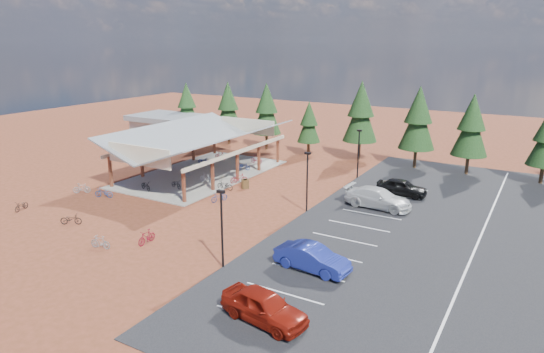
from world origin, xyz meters
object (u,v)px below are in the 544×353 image
(bike_3, at_px, (221,156))
(bike_10, at_px, (104,193))
(bike_5, at_px, (206,178))
(bike_11, at_px, (147,237))
(lamp_post_2, at_px, (359,150))
(bike_6, at_px, (244,166))
(bike_12, at_px, (71,219))
(bike_15, at_px, (239,179))
(bike_2, at_px, (203,161))
(trash_bin_0, at_px, (246,184))
(bike_0, at_px, (146,186))
(outbuilding, at_px, (171,129))
(lamp_post_0, at_px, (222,223))
(car_4, at_px, (402,187))
(bike_1, at_px, (185,172))
(bike_pavilion, at_px, (201,139))
(lamp_post_1, at_px, (307,178))
(bike_4, at_px, (176,184))
(bike_14, at_px, (219,197))
(bike_16, at_px, (225,185))
(bike_7, at_px, (256,159))
(trash_bin_1, at_px, (244,184))
(bike_13, at_px, (100,242))
(bike_9, at_px, (82,188))
(car_3, at_px, (378,198))
(car_0, at_px, (264,306))

(bike_3, bearing_deg, bike_10, -177.58)
(bike_5, relative_size, bike_11, 0.99)
(lamp_post_2, bearing_deg, bike_6, -163.77)
(bike_12, bearing_deg, lamp_post_2, -61.71)
(bike_15, bearing_deg, bike_2, 13.87)
(trash_bin_0, relative_size, bike_0, 0.53)
(outbuilding, distance_m, lamp_post_0, 40.32)
(car_4, bearing_deg, outbuilding, 76.12)
(car_4, bearing_deg, bike_1, 102.20)
(bike_5, bearing_deg, bike_3, 37.77)
(bike_pavilion, distance_m, lamp_post_1, 15.83)
(bike_4, xyz_separation_m, bike_14, (5.85, -0.94, -0.08))
(bike_3, relative_size, bike_12, 1.02)
(bike_14, bearing_deg, bike_16, 138.72)
(bike_7, relative_size, bike_12, 0.94)
(bike_0, bearing_deg, car_4, -43.32)
(trash_bin_1, relative_size, bike_7, 0.58)
(trash_bin_1, xyz_separation_m, bike_16, (-1.36, -1.32, 0.01))
(bike_13, bearing_deg, bike_1, -168.94)
(lamp_post_2, distance_m, bike_1, 18.33)
(bike_6, relative_size, bike_14, 0.93)
(bike_9, bearing_deg, bike_3, -51.39)
(trash_bin_0, bearing_deg, bike_pavilion, 164.07)
(bike_0, xyz_separation_m, bike_9, (-4.78, -3.52, -0.07))
(trash_bin_0, distance_m, bike_4, 6.77)
(bike_pavilion, relative_size, bike_9, 12.15)
(bike_7, height_order, bike_15, bike_15)
(bike_6, height_order, car_4, car_4)
(trash_bin_1, relative_size, car_3, 0.16)
(bike_14, xyz_separation_m, bike_15, (-1.60, 5.54, 0.10))
(bike_11, xyz_separation_m, bike_15, (-2.69, 15.70, 0.02))
(bike_13, bearing_deg, bike_16, 171.22)
(trash_bin_1, height_order, bike_9, bike_9)
(bike_6, height_order, bike_15, bike_15)
(bike_14, xyz_separation_m, car_4, (13.62, 9.89, 0.39))
(lamp_post_0, relative_size, bike_15, 2.88)
(bike_3, bearing_deg, trash_bin_0, -126.66)
(bike_5, distance_m, car_3, 17.38)
(bike_14, bearing_deg, bike_10, -134.46)
(bike_3, xyz_separation_m, bike_15, (7.38, -6.99, -0.08))
(lamp_post_1, distance_m, bike_14, 8.48)
(lamp_post_1, height_order, bike_11, lamp_post_1)
(bike_3, bearing_deg, bike_6, -111.25)
(bike_4, height_order, bike_10, bike_4)
(trash_bin_0, height_order, bike_12, trash_bin_0)
(bike_pavilion, relative_size, car_0, 3.99)
(bike_13, bearing_deg, bike_3, -173.19)
(bike_0, bearing_deg, bike_16, -36.85)
(lamp_post_1, height_order, bike_6, lamp_post_1)
(lamp_post_1, bearing_deg, bike_3, 146.99)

